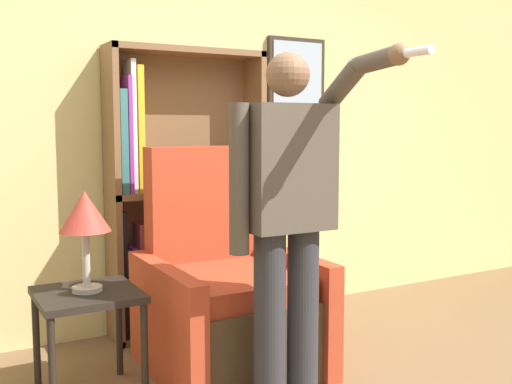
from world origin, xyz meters
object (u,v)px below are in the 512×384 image
object	(u,v)px
side_table	(88,308)
table_lamp	(85,216)
person_standing	(288,214)
armchair	(225,300)
bookcase	(171,197)

from	to	relation	value
side_table	table_lamp	size ratio (longest dim) A/B	1.10
person_standing	armchair	bearing A→B (deg)	88.33
armchair	person_standing	size ratio (longest dim) A/B	0.74
person_standing	table_lamp	distance (m)	1.01
person_standing	side_table	world-z (taller)	person_standing
bookcase	table_lamp	bearing A→B (deg)	-134.43
person_standing	table_lamp	world-z (taller)	person_standing
armchair	table_lamp	world-z (taller)	armchair
bookcase	table_lamp	world-z (taller)	bookcase
side_table	table_lamp	bearing A→B (deg)	90.00
person_standing	table_lamp	xyz separation A→B (m)	(-0.77, 0.65, -0.04)
bookcase	person_standing	xyz separation A→B (m)	(0.04, -1.40, 0.06)
side_table	person_standing	bearing A→B (deg)	-39.96
armchair	side_table	bearing A→B (deg)	-175.49
armchair	table_lamp	bearing A→B (deg)	-175.49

